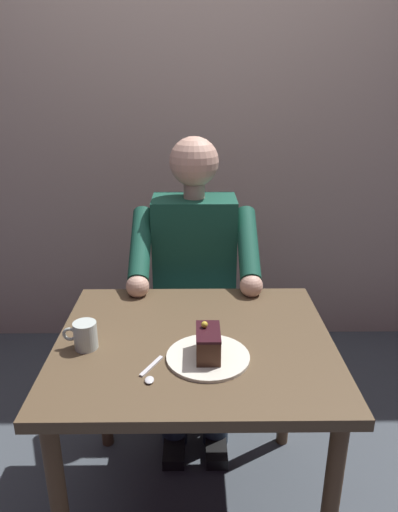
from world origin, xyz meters
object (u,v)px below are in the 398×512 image
at_px(chair, 195,300).
at_px(coffee_cup, 86,335).
at_px(dining_table, 196,364).
at_px(cake_slice, 209,343).
at_px(dessert_spoon, 151,373).
at_px(seated_person, 195,282).

distance_m(chair, coffee_cup, 0.88).
height_order(dining_table, cake_slice, cake_slice).
relative_size(dining_table, dessert_spoon, 6.39).
bearing_deg(dessert_spoon, cake_slice, -153.89).
relative_size(seated_person, cake_slice, 10.03).
bearing_deg(dining_table, seated_person, -90.00).
relative_size(chair, coffee_cup, 8.44).
relative_size(dining_table, seated_person, 0.69).
xyz_separation_m(chair, dessert_spoon, (0.13, 0.92, 0.22)).
bearing_deg(seated_person, chair, -90.00).
bearing_deg(cake_slice, dining_table, -70.03).
xyz_separation_m(dining_table, seated_person, (0.00, -0.56, 0.05)).
relative_size(dining_table, chair, 0.98).
height_order(dining_table, coffee_cup, coffee_cup).
xyz_separation_m(chair, seated_person, (0.00, 0.17, 0.17)).
distance_m(dining_table, cake_slice, 0.19).
xyz_separation_m(dining_table, chair, (0.00, -0.73, -0.12)).
relative_size(cake_slice, coffee_cup, 1.19).
distance_m(chair, cake_slice, 0.88).
bearing_deg(seated_person, dessert_spoon, 80.41).
bearing_deg(chair, dining_table, 90.00).
height_order(chair, cake_slice, chair).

